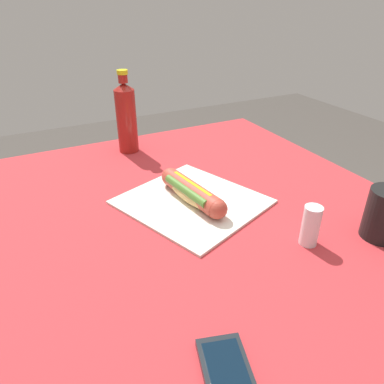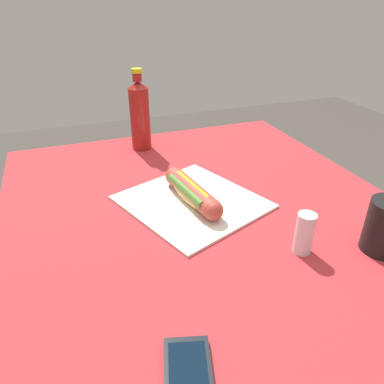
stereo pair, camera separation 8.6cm
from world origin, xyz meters
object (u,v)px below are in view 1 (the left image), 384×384
salt_shaker (311,226)px  cell_phone (228,376)px  hot_dog (192,192)px  soda_bottle (126,117)px

salt_shaker → cell_phone: bearing=120.7°
hot_dog → salt_shaker: (-0.25, -0.14, 0.01)m
cell_phone → salt_shaker: bearing=-59.3°
cell_phone → soda_bottle: bearing=-9.2°
hot_dog → soda_bottle: 0.39m
cell_phone → hot_dog: bearing=-20.7°
hot_dog → cell_phone: 0.46m
soda_bottle → cell_phone: bearing=170.8°
hot_dog → salt_shaker: 0.28m
cell_phone → soda_bottle: 0.82m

